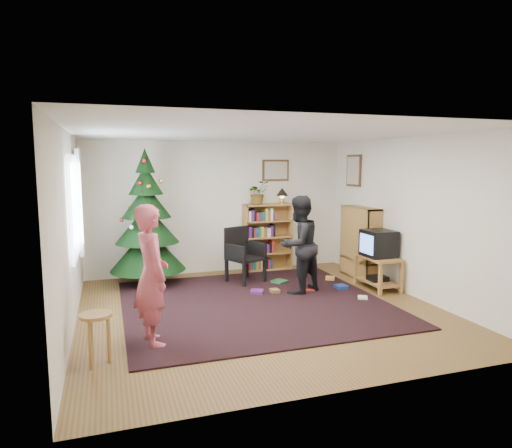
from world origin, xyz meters
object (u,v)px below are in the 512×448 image
object	(u,v)px
picture_back	(276,170)
person_standing	(151,275)
armchair	(244,252)
stool	(96,325)
picture_right	(354,171)
bookshelf_back	(268,236)
crt_tv	(379,243)
christmas_tree	(147,228)
tv_stand	(378,270)
bookshelf_right	(360,242)
potted_plant	(258,193)
person_by_chair	(299,245)
table_lamp	(282,193)

from	to	relation	value
picture_back	person_standing	world-z (taller)	picture_back
armchair	stool	world-z (taller)	armchair
picture_right	bookshelf_back	size ratio (longest dim) A/B	0.46
person_standing	crt_tv	bearing A→B (deg)	-83.39
picture_right	christmas_tree	distance (m)	4.00
tv_stand	armchair	size ratio (longest dim) A/B	0.84
bookshelf_back	tv_stand	bearing A→B (deg)	-56.00
bookshelf_back	tv_stand	distance (m)	2.32
bookshelf_right	potted_plant	size ratio (longest dim) A/B	2.87
bookshelf_right	person_standing	bearing A→B (deg)	117.12
bookshelf_right	person_standing	size ratio (longest dim) A/B	0.80
bookshelf_right	potted_plant	bearing A→B (deg)	54.96
stool	person_by_chair	bearing A→B (deg)	30.50
picture_right	christmas_tree	size ratio (longest dim) A/B	0.26
person_by_chair	armchair	bearing A→B (deg)	-82.31
tv_stand	potted_plant	size ratio (longest dim) A/B	1.80
bookshelf_back	stool	world-z (taller)	bookshelf_back
bookshelf_back	christmas_tree	bearing A→B (deg)	-170.46
bookshelf_back	crt_tv	bearing A→B (deg)	-56.06
crt_tv	person_standing	size ratio (longest dim) A/B	0.31
christmas_tree	armchair	size ratio (longest dim) A/B	2.41
picture_right	armchair	world-z (taller)	picture_right
picture_right	table_lamp	distance (m)	1.44
bookshelf_right	person_by_chair	world-z (taller)	person_by_chair
person_standing	person_by_chair	xyz separation A→B (m)	(2.45, 1.41, -0.03)
picture_back	bookshelf_right	distance (m)	2.16
bookshelf_right	table_lamp	world-z (taller)	table_lamp
picture_back	person_standing	xyz separation A→B (m)	(-2.74, -3.27, -1.13)
bookshelf_right	armchair	xyz separation A→B (m)	(-2.11, 0.38, -0.14)
picture_right	person_by_chair	xyz separation A→B (m)	(-1.62, -1.13, -1.16)
bookshelf_back	table_lamp	bearing A→B (deg)	0.00
picture_right	christmas_tree	bearing A→B (deg)	177.10
bookshelf_back	person_standing	distance (m)	4.03
tv_stand	armchair	xyz separation A→B (m)	(-1.99, 1.16, 0.20)
tv_stand	table_lamp	bearing A→B (deg)	117.32
picture_right	bookshelf_right	xyz separation A→B (m)	(-0.14, -0.53, -1.29)
picture_right	person_by_chair	bearing A→B (deg)	-145.00
tv_stand	stool	xyz separation A→B (m)	(-4.42, -1.62, 0.11)
tv_stand	crt_tv	size ratio (longest dim) A/B	1.62
christmas_tree	stool	size ratio (longest dim) A/B	4.26
picture_right	bookshelf_back	world-z (taller)	picture_right
bookshelf_right	table_lamp	xyz separation A→B (m)	(-1.10, 1.12, 0.85)
stool	person_standing	world-z (taller)	person_standing
crt_tv	person_standing	xyz separation A→B (m)	(-3.81, -1.24, 0.05)
stool	person_by_chair	distance (m)	3.57
bookshelf_right	crt_tv	distance (m)	0.79
armchair	person_standing	bearing A→B (deg)	-151.89
stool	table_lamp	distance (m)	5.04
person_by_chair	potted_plant	xyz separation A→B (m)	(-0.12, 1.72, 0.74)
christmas_tree	person_standing	bearing A→B (deg)	-93.91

